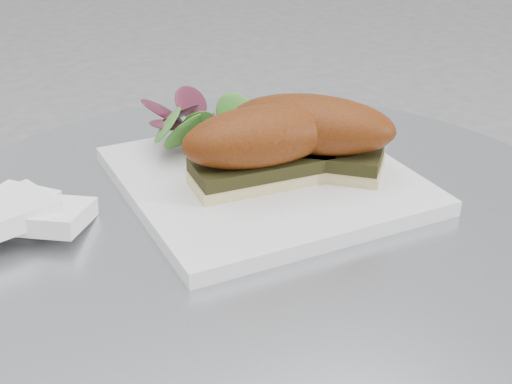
% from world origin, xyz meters
% --- Properties ---
extents(plate, '(0.30, 0.30, 0.02)m').
position_xyz_m(plate, '(0.04, 0.06, 0.74)').
color(plate, silver).
rests_on(plate, table).
extents(sandwich_left, '(0.17, 0.09, 0.08)m').
position_xyz_m(sandwich_left, '(0.03, 0.04, 0.79)').
color(sandwich_left, '#EFE295').
rests_on(sandwich_left, plate).
extents(sandwich_right, '(0.18, 0.18, 0.08)m').
position_xyz_m(sandwich_right, '(0.09, 0.04, 0.79)').
color(sandwich_right, '#EFE295').
rests_on(sandwich_right, plate).
extents(salad, '(0.13, 0.13, 0.05)m').
position_xyz_m(salad, '(0.01, 0.15, 0.77)').
color(salad, '#46852B').
rests_on(salad, plate).
extents(napkin, '(0.14, 0.14, 0.02)m').
position_xyz_m(napkin, '(-0.20, 0.09, 0.74)').
color(napkin, white).
rests_on(napkin, table).
extents(saucer, '(0.13, 0.13, 0.01)m').
position_xyz_m(saucer, '(0.19, 0.14, 0.74)').
color(saucer, silver).
rests_on(saucer, table).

